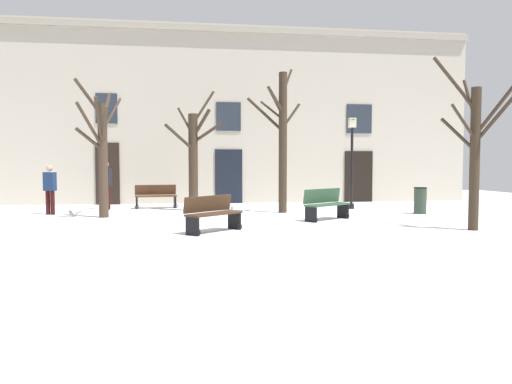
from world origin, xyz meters
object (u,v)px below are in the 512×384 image
(streetlamp, at_px, (352,152))
(person_by_shop_door, at_px, (106,182))
(tree_near_facade, at_px, (282,137))
(tree_center, at_px, (475,145))
(bench_by_litter_bin, at_px, (213,214))
(bench_far_corner, at_px, (326,204))
(bench_near_center_tree, at_px, (156,196))
(tree_right_of_center, at_px, (102,149))
(person_near_bench, at_px, (50,187))
(tree_left_of_center, at_px, (194,157))
(litter_bin, at_px, (420,200))

(streetlamp, distance_m, person_by_shop_door, 9.28)
(tree_near_facade, relative_size, tree_center, 1.17)
(tree_center, distance_m, streetlamp, 6.28)
(bench_by_litter_bin, xyz_separation_m, bench_far_corner, (3.53, 2.18, 0.02))
(streetlamp, bearing_deg, bench_near_center_tree, 169.47)
(bench_far_corner, bearing_deg, bench_by_litter_bin, 176.53)
(tree_right_of_center, xyz_separation_m, bench_by_litter_bin, (3.29, -3.83, -1.69))
(bench_by_litter_bin, relative_size, person_near_bench, 0.90)
(tree_near_facade, xyz_separation_m, bench_near_center_tree, (-4.48, 2.40, -2.16))
(tree_left_of_center, height_order, person_by_shop_door, tree_left_of_center)
(streetlamp, xyz_separation_m, bench_by_litter_bin, (-5.52, -5.65, -1.69))
(tree_near_facade, relative_size, streetlamp, 1.49)
(tree_near_facade, relative_size, person_by_shop_door, 2.88)
(litter_bin, height_order, person_near_bench, person_near_bench)
(tree_near_facade, bearing_deg, bench_near_center_tree, 151.83)
(streetlamp, xyz_separation_m, person_by_shop_door, (-9.16, 0.96, -1.14))
(tree_left_of_center, distance_m, person_by_shop_door, 3.49)
(tree_near_facade, relative_size, tree_right_of_center, 1.22)
(tree_right_of_center, bearing_deg, bench_near_center_tree, 65.60)
(tree_near_facade, distance_m, tree_right_of_center, 6.00)
(tree_right_of_center, height_order, bench_far_corner, tree_right_of_center)
(person_near_bench, bearing_deg, tree_center, -3.97)
(streetlamp, bearing_deg, tree_near_facade, -160.32)
(litter_bin, bearing_deg, tree_near_facade, 167.02)
(tree_center, height_order, bench_near_center_tree, tree_center)
(bench_far_corner, bearing_deg, tree_center, -76.21)
(litter_bin, distance_m, bench_far_corner, 3.96)
(litter_bin, bearing_deg, tree_right_of_center, 178.49)
(litter_bin, relative_size, bench_by_litter_bin, 0.60)
(tree_center, bearing_deg, bench_by_litter_bin, 175.40)
(tree_near_facade, height_order, tree_right_of_center, tree_near_facade)
(tree_center, bearing_deg, bench_far_corner, 138.94)
(person_by_shop_door, bearing_deg, litter_bin, 5.47)
(tree_center, height_order, litter_bin, tree_center)
(bench_far_corner, bearing_deg, person_by_shop_door, 113.12)
(bench_by_litter_bin, xyz_separation_m, person_by_shop_door, (-3.63, 6.61, 0.55))
(tree_near_facade, xyz_separation_m, tree_left_of_center, (-3.04, 1.09, -0.66))
(tree_right_of_center, distance_m, bench_near_center_tree, 3.88)
(tree_left_of_center, relative_size, bench_by_litter_bin, 2.92)
(tree_left_of_center, xyz_separation_m, streetlamp, (5.92, -0.06, 0.18))
(tree_right_of_center, height_order, bench_by_litter_bin, tree_right_of_center)
(tree_near_facade, xyz_separation_m, tree_center, (4.00, -5.15, -0.45))
(person_near_bench, bearing_deg, litter_bin, 14.47)
(bench_by_litter_bin, bearing_deg, streetlamp, 3.73)
(tree_right_of_center, relative_size, bench_far_corner, 2.61)
(bench_near_center_tree, bearing_deg, person_near_bench, -156.87)
(bench_by_litter_bin, bearing_deg, person_by_shop_door, 76.92)
(streetlamp, distance_m, bench_near_center_tree, 7.68)
(tree_center, xyz_separation_m, tree_right_of_center, (-9.93, 4.37, -0.02))
(tree_right_of_center, xyz_separation_m, streetlamp, (8.81, 1.81, -0.00))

